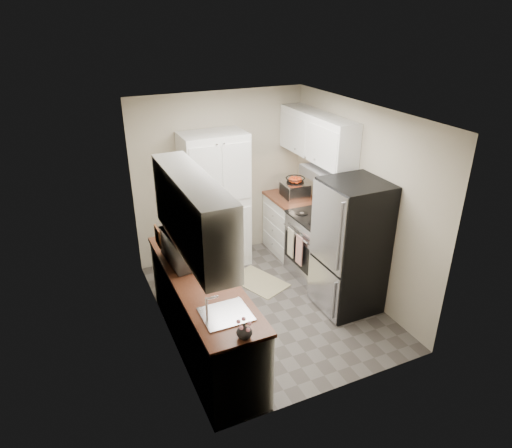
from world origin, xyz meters
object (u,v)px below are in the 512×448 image
(wine_bottle, at_px, (165,235))
(electric_range, at_px, (317,245))
(toaster_oven, at_px, (294,190))
(pantry_cabinet, at_px, (215,202))
(microwave, at_px, (187,247))
(refrigerator, at_px, (351,247))

(wine_bottle, bearing_deg, electric_range, -2.33)
(electric_range, height_order, toaster_oven, toaster_oven)
(pantry_cabinet, bearing_deg, microwave, -121.60)
(electric_range, distance_m, refrigerator, 0.88)
(pantry_cabinet, relative_size, refrigerator, 1.18)
(refrigerator, bearing_deg, toaster_oven, 87.89)
(refrigerator, distance_m, wine_bottle, 2.27)
(pantry_cabinet, xyz_separation_m, wine_bottle, (-0.94, -0.84, 0.05))
(electric_range, distance_m, microwave, 2.13)
(electric_range, bearing_deg, pantry_cabinet, 141.78)
(microwave, bearing_deg, toaster_oven, -64.20)
(pantry_cabinet, bearing_deg, electric_range, -38.22)
(refrigerator, relative_size, microwave, 2.73)
(pantry_cabinet, relative_size, toaster_oven, 4.63)
(wine_bottle, relative_size, toaster_oven, 0.60)
(toaster_oven, bearing_deg, wine_bottle, -158.58)
(electric_range, xyz_separation_m, toaster_oven, (0.02, 0.76, 0.57))
(microwave, relative_size, toaster_oven, 1.44)
(toaster_oven, bearing_deg, electric_range, -87.73)
(refrigerator, xyz_separation_m, toaster_oven, (0.06, 1.56, 0.19))
(electric_range, distance_m, toaster_oven, 0.95)
(microwave, bearing_deg, electric_range, -82.66)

